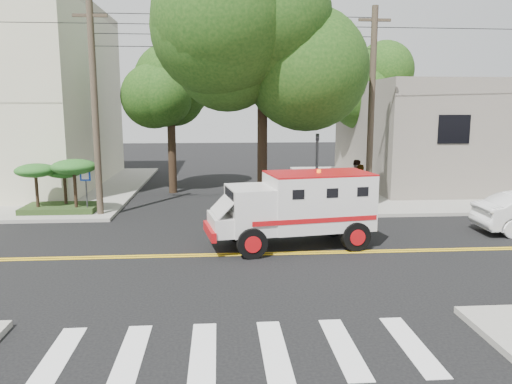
{
  "coord_description": "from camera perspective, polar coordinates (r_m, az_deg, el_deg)",
  "views": [
    {
      "loc": [
        -0.45,
        -15.64,
        4.77
      ],
      "look_at": [
        0.93,
        2.64,
        1.6
      ],
      "focal_mm": 35.0,
      "sensor_mm": 36.0,
      "label": 1
    }
  ],
  "objects": [
    {
      "name": "utility_pole_left",
      "position": [
        22.24,
        -17.91,
        8.65
      ],
      "size": [
        0.28,
        0.28,
        9.0
      ],
      "primitive_type": "cylinder",
      "color": "#382D23",
      "rests_on": "ground"
    },
    {
      "name": "palm_planter",
      "position": [
        23.54,
        -21.54,
        1.5
      ],
      "size": [
        3.52,
        2.63,
        2.36
      ],
      "color": "#1E3314",
      "rests_on": "sidewalk_nw"
    },
    {
      "name": "armored_truck",
      "position": [
        17.03,
        4.84,
        -1.49
      ],
      "size": [
        5.83,
        2.98,
        2.54
      ],
      "rotation": [
        0.0,
        0.0,
        0.16
      ],
      "color": "silver",
      "rests_on": "ground"
    },
    {
      "name": "tree_left",
      "position": [
        27.53,
        -9.14,
        11.69
      ],
      "size": [
        4.48,
        4.2,
        7.7
      ],
      "color": "black",
      "rests_on": "ground"
    },
    {
      "name": "traffic_signal",
      "position": [
        21.81,
        6.97,
        3.04
      ],
      "size": [
        0.15,
        0.18,
        3.6
      ],
      "color": "#3F3F42",
      "rests_on": "ground"
    },
    {
      "name": "ground",
      "position": [
        16.36,
        -2.56,
        -7.16
      ],
      "size": [
        100.0,
        100.0,
        0.0
      ],
      "primitive_type": "plane",
      "color": "black",
      "rests_on": "ground"
    },
    {
      "name": "tree_right",
      "position": [
        32.78,
        12.44,
        11.91
      ],
      "size": [
        4.8,
        4.5,
        8.2
      ],
      "color": "black",
      "rests_on": "ground"
    },
    {
      "name": "sidewalk_ne",
      "position": [
        32.64,
        21.05,
        0.89
      ],
      "size": [
        17.0,
        17.0,
        0.15
      ],
      "primitive_type": "cube",
      "color": "gray",
      "rests_on": "ground"
    },
    {
      "name": "tree_main",
      "position": [
        22.11,
        2.0,
        16.12
      ],
      "size": [
        6.08,
        5.7,
        9.85
      ],
      "color": "black",
      "rests_on": "ground"
    },
    {
      "name": "accessibility_sign",
      "position": [
        22.81,
        -18.86,
        0.7
      ],
      "size": [
        0.45,
        0.1,
        2.02
      ],
      "color": "#3F3F42",
      "rests_on": "ground"
    },
    {
      "name": "pedestrian_b",
      "position": [
        26.15,
        11.3,
        1.57
      ],
      "size": [
        1.12,
        1.0,
        1.91
      ],
      "primitive_type": "imported",
      "rotation": [
        0.0,
        0.0,
        2.78
      ],
      "color": "gray",
      "rests_on": "sidewalk_ne"
    },
    {
      "name": "building_right",
      "position": [
        33.46,
        23.34,
        6.25
      ],
      "size": [
        14.0,
        12.0,
        6.0
      ],
      "primitive_type": "cube",
      "color": "slate",
      "rests_on": "sidewalk_ne"
    },
    {
      "name": "utility_pole_right",
      "position": [
        22.86,
        13.03,
        8.89
      ],
      "size": [
        0.28,
        0.28,
        9.0
      ],
      "primitive_type": "cylinder",
      "color": "#382D23",
      "rests_on": "ground"
    },
    {
      "name": "pedestrian_a",
      "position": [
        24.22,
        11.72,
        0.89
      ],
      "size": [
        0.73,
        0.51,
        1.9
      ],
      "primitive_type": "imported",
      "rotation": [
        0.0,
        0.0,
        3.22
      ],
      "color": "gray",
      "rests_on": "sidewalk_ne"
    }
  ]
}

